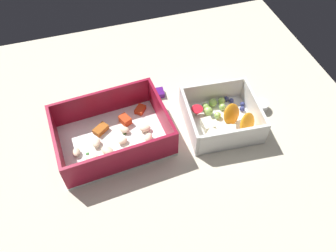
{
  "coord_description": "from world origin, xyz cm",
  "views": [
    {
      "loc": [
        -14.25,
        -39.83,
        57.07
      ],
      "look_at": [
        -1.78,
        0.37,
        4.0
      ],
      "focal_mm": 35.83,
      "sensor_mm": 36.0,
      "label": 1
    }
  ],
  "objects_px": {
    "fruit_bowl": "(222,118)",
    "paper_cup_liner": "(261,106)",
    "pasta_container": "(113,135)",
    "candy_bar": "(149,95)"
  },
  "relations": [
    {
      "from": "fruit_bowl",
      "to": "paper_cup_liner",
      "type": "bearing_deg",
      "value": 8.57
    },
    {
      "from": "pasta_container",
      "to": "paper_cup_liner",
      "type": "xyz_separation_m",
      "value": [
        0.32,
        -0.01,
        -0.01
      ]
    },
    {
      "from": "pasta_container",
      "to": "candy_bar",
      "type": "xyz_separation_m",
      "value": [
        0.1,
        0.1,
        -0.02
      ]
    },
    {
      "from": "candy_bar",
      "to": "pasta_container",
      "type": "bearing_deg",
      "value": -134.67
    },
    {
      "from": "pasta_container",
      "to": "fruit_bowl",
      "type": "distance_m",
      "value": 0.23
    },
    {
      "from": "pasta_container",
      "to": "candy_bar",
      "type": "bearing_deg",
      "value": 41.17
    },
    {
      "from": "paper_cup_liner",
      "to": "pasta_container",
      "type": "bearing_deg",
      "value": 178.82
    },
    {
      "from": "fruit_bowl",
      "to": "candy_bar",
      "type": "bearing_deg",
      "value": 135.65
    },
    {
      "from": "candy_bar",
      "to": "paper_cup_liner",
      "type": "distance_m",
      "value": 0.25
    },
    {
      "from": "candy_bar",
      "to": "paper_cup_liner",
      "type": "relative_size",
      "value": 2.17
    }
  ]
}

